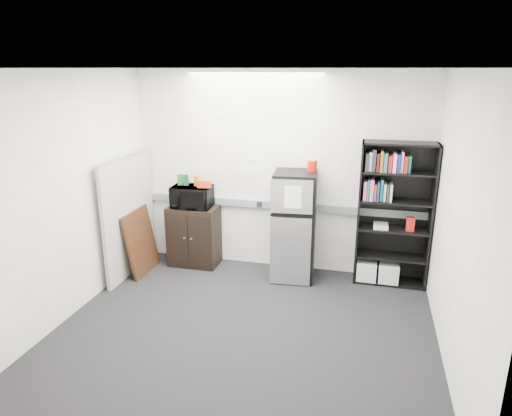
# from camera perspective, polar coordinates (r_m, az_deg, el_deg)

# --- Properties ---
(floor) EXTENTS (4.00, 4.00, 0.00)m
(floor) POSITION_cam_1_polar(r_m,az_deg,el_deg) (5.10, -1.42, -14.91)
(floor) COLOR black
(floor) RESTS_ON ground
(wall_back) EXTENTS (4.00, 0.02, 2.70)m
(wall_back) POSITION_cam_1_polar(r_m,az_deg,el_deg) (6.18, 2.83, 4.43)
(wall_back) COLOR silver
(wall_back) RESTS_ON floor
(wall_right) EXTENTS (0.02, 3.50, 2.70)m
(wall_right) POSITION_cam_1_polar(r_m,az_deg,el_deg) (4.45, 24.10, -2.11)
(wall_right) COLOR silver
(wall_right) RESTS_ON floor
(wall_left) EXTENTS (0.02, 3.50, 2.70)m
(wall_left) POSITION_cam_1_polar(r_m,az_deg,el_deg) (5.40, -22.43, 1.29)
(wall_left) COLOR silver
(wall_left) RESTS_ON floor
(ceiling) EXTENTS (4.00, 3.50, 0.02)m
(ceiling) POSITION_cam_1_polar(r_m,az_deg,el_deg) (4.33, -1.69, 17.07)
(ceiling) COLOR white
(ceiling) RESTS_ON wall_back
(electrical_raceway) EXTENTS (3.92, 0.05, 0.10)m
(electrical_raceway) POSITION_cam_1_polar(r_m,az_deg,el_deg) (6.26, 2.72, 0.35)
(electrical_raceway) COLOR slate
(electrical_raceway) RESTS_ON wall_back
(wall_note) EXTENTS (0.14, 0.00, 0.10)m
(wall_note) POSITION_cam_1_polar(r_m,az_deg,el_deg) (6.21, -0.34, 6.39)
(wall_note) COLOR white
(wall_note) RESTS_ON wall_back
(bookshelf) EXTENTS (0.90, 0.34, 1.85)m
(bookshelf) POSITION_cam_1_polar(r_m,az_deg,el_deg) (5.99, 16.69, -0.43)
(bookshelf) COLOR black
(bookshelf) RESTS_ON floor
(cubicle_partition) EXTENTS (0.06, 1.30, 1.62)m
(cubicle_partition) POSITION_cam_1_polar(r_m,az_deg,el_deg) (6.36, -15.51, -0.83)
(cubicle_partition) COLOR gray
(cubicle_partition) RESTS_ON floor
(cabinet) EXTENTS (0.69, 0.46, 0.86)m
(cabinet) POSITION_cam_1_polar(r_m,az_deg,el_deg) (6.53, -7.75, -3.44)
(cabinet) COLOR black
(cabinet) RESTS_ON floor
(microwave) EXTENTS (0.56, 0.39, 0.30)m
(microwave) POSITION_cam_1_polar(r_m,az_deg,el_deg) (6.34, -8.00, 1.41)
(microwave) COLOR black
(microwave) RESTS_ON cabinet
(snack_box_a) EXTENTS (0.08, 0.07, 0.15)m
(snack_box_a) POSITION_cam_1_polar(r_m,az_deg,el_deg) (6.38, -9.46, 3.53)
(snack_box_a) COLOR #1B5F28
(snack_box_a) RESTS_ON microwave
(snack_box_b) EXTENTS (0.08, 0.07, 0.15)m
(snack_box_b) POSITION_cam_1_polar(r_m,az_deg,el_deg) (6.35, -8.75, 3.50)
(snack_box_b) COLOR #0D3D29
(snack_box_b) RESTS_ON microwave
(snack_box_c) EXTENTS (0.08, 0.07, 0.14)m
(snack_box_c) POSITION_cam_1_polar(r_m,az_deg,el_deg) (6.29, -7.38, 3.38)
(snack_box_c) COLOR #D86014
(snack_box_c) RESTS_ON microwave
(snack_bag) EXTENTS (0.19, 0.13, 0.10)m
(snack_bag) POSITION_cam_1_polar(r_m,az_deg,el_deg) (6.21, -6.48, 3.04)
(snack_bag) COLOR red
(snack_bag) RESTS_ON microwave
(refrigerator) EXTENTS (0.58, 0.61, 1.44)m
(refrigerator) POSITION_cam_1_polar(r_m,az_deg,el_deg) (5.99, 4.80, -2.28)
(refrigerator) COLOR black
(refrigerator) RESTS_ON floor
(coffee_can) EXTENTS (0.13, 0.13, 0.17)m
(coffee_can) POSITION_cam_1_polar(r_m,az_deg,el_deg) (5.87, 7.06, 5.45)
(coffee_can) COLOR #B01808
(coffee_can) RESTS_ON refrigerator
(framed_poster) EXTENTS (0.19, 0.68, 0.87)m
(framed_poster) POSITION_cam_1_polar(r_m,az_deg,el_deg) (6.43, -14.18, -4.07)
(framed_poster) COLOR black
(framed_poster) RESTS_ON floor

